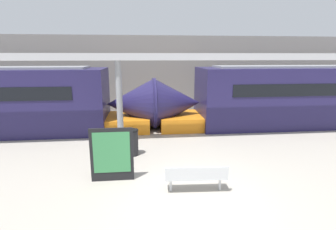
{
  "coord_description": "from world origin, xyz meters",
  "views": [
    {
      "loc": [
        -1.33,
        -6.28,
        3.72
      ],
      "look_at": [
        -0.26,
        3.84,
        1.4
      ],
      "focal_mm": 28.0,
      "sensor_mm": 36.0,
      "label": 1
    }
  ],
  "objects_px": {
    "bench_near": "(196,176)",
    "poster_board": "(112,155)",
    "train_left": "(325,96)",
    "trash_bin": "(132,142)",
    "support_column_near": "(120,104)"
  },
  "relations": [
    {
      "from": "trash_bin",
      "to": "train_left",
      "type": "bearing_deg",
      "value": 19.64
    },
    {
      "from": "poster_board",
      "to": "support_column_near",
      "type": "bearing_deg",
      "value": 89.73
    },
    {
      "from": "poster_board",
      "to": "trash_bin",
      "type": "bearing_deg",
      "value": 75.52
    },
    {
      "from": "train_left",
      "to": "trash_bin",
      "type": "distance_m",
      "value": 11.17
    },
    {
      "from": "bench_near",
      "to": "trash_bin",
      "type": "height_order",
      "value": "trash_bin"
    },
    {
      "from": "train_left",
      "to": "poster_board",
      "type": "relative_size",
      "value": 11.41
    },
    {
      "from": "train_left",
      "to": "bench_near",
      "type": "bearing_deg",
      "value": -142.14
    },
    {
      "from": "bench_near",
      "to": "poster_board",
      "type": "distance_m",
      "value": 2.57
    },
    {
      "from": "bench_near",
      "to": "support_column_near",
      "type": "xyz_separation_m",
      "value": [
        -2.35,
        4.29,
        1.29
      ]
    },
    {
      "from": "support_column_near",
      "to": "poster_board",
      "type": "bearing_deg",
      "value": -90.27
    },
    {
      "from": "train_left",
      "to": "poster_board",
      "type": "xyz_separation_m",
      "value": [
        -11.0,
        -5.78,
        -0.69
      ]
    },
    {
      "from": "train_left",
      "to": "trash_bin",
      "type": "xyz_separation_m",
      "value": [
        -10.47,
        -3.74,
        -1.02
      ]
    },
    {
      "from": "train_left",
      "to": "bench_near",
      "type": "distance_m",
      "value": 10.99
    },
    {
      "from": "train_left",
      "to": "poster_board",
      "type": "distance_m",
      "value": 12.45
    },
    {
      "from": "train_left",
      "to": "bench_near",
      "type": "xyz_separation_m",
      "value": [
        -8.64,
        -6.71,
        -1.05
      ]
    }
  ]
}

